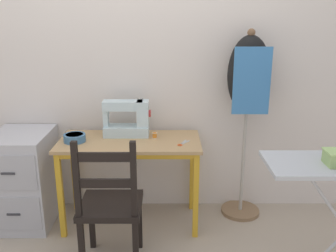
{
  "coord_description": "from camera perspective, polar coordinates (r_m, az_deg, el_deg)",
  "views": [
    {
      "loc": [
        0.29,
        -2.44,
        1.64
      ],
      "look_at": [
        0.31,
        0.23,
        0.82
      ],
      "focal_mm": 40.0,
      "sensor_mm": 36.0,
      "label": 1
    }
  ],
  "objects": [
    {
      "name": "sewing_machine",
      "position": [
        2.94,
        -6.24,
        1.0
      ],
      "size": [
        0.37,
        0.15,
        0.3
      ],
      "color": "silver",
      "rests_on": "sewing_table"
    },
    {
      "name": "filing_cabinet",
      "position": [
        3.2,
        -21.28,
        -7.5
      ],
      "size": [
        0.43,
        0.55,
        0.75
      ],
      "color": "#B7B7BC",
      "rests_on": "ground_plane"
    },
    {
      "name": "scissors",
      "position": [
        2.77,
        1.86,
        -2.72
      ],
      "size": [
        0.1,
        0.13,
        0.01
      ],
      "color": "silver",
      "rests_on": "sewing_table"
    },
    {
      "name": "wooden_chair",
      "position": [
        2.5,
        -9.05,
        -12.04
      ],
      "size": [
        0.4,
        0.38,
        0.93
      ],
      "color": "black",
      "rests_on": "ground_plane"
    },
    {
      "name": "ground_plane",
      "position": [
        2.96,
        -6.2,
        -16.76
      ],
      "size": [
        14.0,
        14.0,
        0.0
      ],
      "primitive_type": "plane",
      "color": "tan"
    },
    {
      "name": "dress_form",
      "position": [
        2.95,
        11.83,
        6.14
      ],
      "size": [
        0.32,
        0.32,
        1.52
      ],
      "color": "#846647",
      "rests_on": "ground_plane"
    },
    {
      "name": "thread_spool_near_machine",
      "position": [
        2.89,
        -2.32,
        -1.43
      ],
      "size": [
        0.04,
        0.04,
        0.04
      ],
      "color": "orange",
      "rests_on": "sewing_table"
    },
    {
      "name": "wall_back",
      "position": [
        3.05,
        -5.9,
        10.08
      ],
      "size": [
        10.0,
        0.05,
        2.55
      ],
      "color": "silver",
      "rests_on": "ground_plane"
    },
    {
      "name": "sewing_table",
      "position": [
        2.89,
        -6.11,
        -4.0
      ],
      "size": [
        1.08,
        0.5,
        0.7
      ],
      "color": "tan",
      "rests_on": "ground_plane"
    },
    {
      "name": "fabric_bowl",
      "position": [
        2.9,
        -14.31,
        -1.76
      ],
      "size": [
        0.16,
        0.16,
        0.06
      ],
      "color": "teal",
      "rests_on": "sewing_table"
    }
  ]
}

